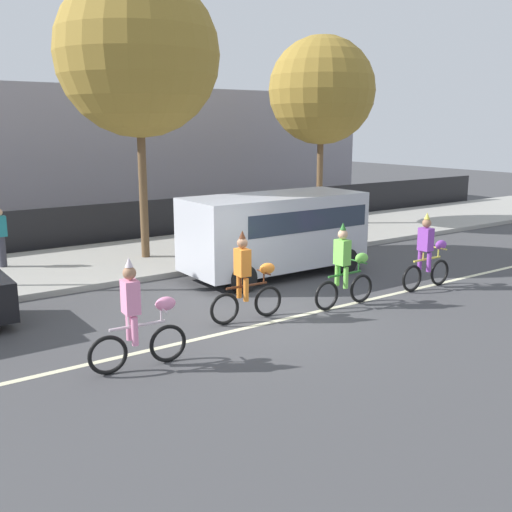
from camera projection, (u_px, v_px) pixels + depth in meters
ground_plane at (261, 315)px, 12.85m from camera, size 80.00×80.00×0.00m
road_centre_line at (275, 321)px, 12.45m from camera, size 36.00×0.14×0.01m
sidewalk_curb at (136, 258)px, 18.04m from camera, size 60.00×5.00×0.15m
fence_line at (100, 225)px, 20.22m from camera, size 40.00×0.08×1.40m
building_backdrop at (73, 151)px, 27.80m from camera, size 28.00×8.00×5.58m
parade_cyclist_pink at (138, 320)px, 9.90m from camera, size 1.72×0.50×1.92m
parade_cyclist_orange at (247, 281)px, 12.35m from camera, size 1.72×0.50×1.92m
parade_cyclist_lime at (345, 270)px, 13.31m from camera, size 1.72×0.50×1.92m
parade_cyclist_purple at (428, 255)px, 14.80m from camera, size 1.72×0.50×1.92m
parked_van_silver at (277, 228)px, 16.10m from camera, size 5.00×2.22×2.18m
street_tree_near_lamp at (138, 55)px, 16.62m from camera, size 4.58×4.58×8.06m
street_tree_far_corner at (322, 91)px, 22.80m from camera, size 4.07×4.07×7.16m
pedestrian_onlooker at (1, 236)px, 16.41m from camera, size 0.32×0.20×1.62m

